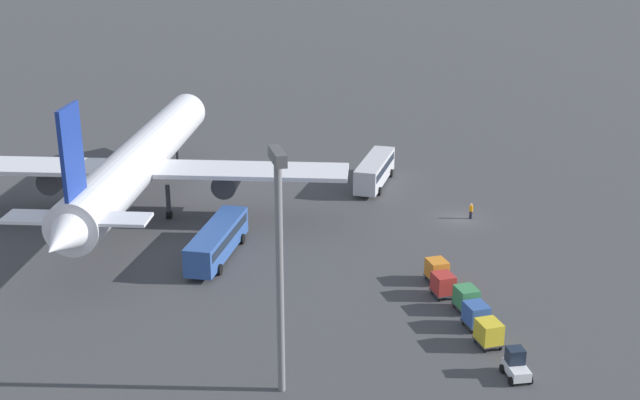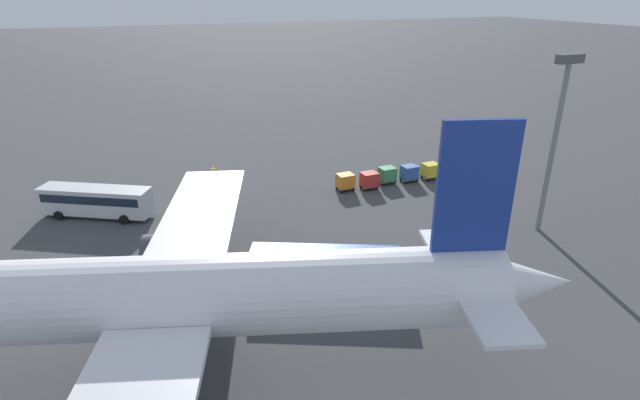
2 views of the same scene
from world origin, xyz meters
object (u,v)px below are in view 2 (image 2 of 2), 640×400
object	(u,v)px
cargo_cart_blue	(409,172)
shuttle_bus_far	(325,265)
cargo_cart_yellow	(430,170)
cargo_cart_green	(387,174)
cargo_cart_orange	(345,181)
airplane	(139,299)
shuttle_bus_near	(96,200)
baggage_tug	(459,168)
cargo_cart_red	(369,180)
worker_person	(214,173)

from	to	relation	value
cargo_cart_blue	shuttle_bus_far	bearing A→B (deg)	43.71
cargo_cart_yellow	cargo_cart_green	size ratio (longest dim) A/B	1.00
cargo_cart_orange	airplane	bearing A→B (deg)	45.38
airplane	cargo_cart_yellow	xyz separation A→B (m)	(-35.73, -23.98, -4.90)
cargo_cart_blue	cargo_cart_yellow	bearing A→B (deg)	174.60
cargo_cart_green	cargo_cart_yellow	bearing A→B (deg)	172.90
shuttle_bus_near	cargo_cart_blue	size ratio (longest dim) A/B	5.54
shuttle_bus_far	cargo_cart_green	world-z (taller)	shuttle_bus_far
baggage_tug	cargo_cart_red	xyz separation A→B (m)	(13.09, 0.14, 0.25)
shuttle_bus_far	cargo_cart_yellow	size ratio (longest dim) A/B	5.81
airplane	cargo_cart_orange	world-z (taller)	airplane
cargo_cart_yellow	cargo_cart_red	world-z (taller)	same
shuttle_bus_far	cargo_cart_red	distance (m)	21.87
worker_person	cargo_cart_orange	size ratio (longest dim) A/B	0.84
cargo_cart_green	cargo_cart_red	size ratio (longest dim) A/B	1.00
shuttle_bus_near	cargo_cart_orange	bearing A→B (deg)	-156.54
cargo_cart_yellow	cargo_cart_orange	bearing A→B (deg)	-2.32
cargo_cart_blue	cargo_cart_orange	distance (m)	8.71
cargo_cart_blue	cargo_cart_orange	world-z (taller)	same
worker_person	cargo_cart_yellow	distance (m)	27.41
shuttle_bus_far	baggage_tug	size ratio (longest dim) A/B	4.79
cargo_cart_blue	cargo_cart_green	size ratio (longest dim) A/B	1.00
baggage_tug	cargo_cart_yellow	size ratio (longest dim) A/B	1.21
shuttle_bus_far	cargo_cart_yellow	world-z (taller)	shuttle_bus_far
cargo_cart_green	airplane	bearing A→B (deg)	39.53
airplane	cargo_cart_blue	distance (m)	41.11
airplane	shuttle_bus_near	distance (m)	27.91
cargo_cart_green	cargo_cart_orange	world-z (taller)	same
baggage_tug	cargo_cart_red	world-z (taller)	baggage_tug
shuttle_bus_far	cargo_cart_orange	world-z (taller)	shuttle_bus_far
shuttle_bus_far	cargo_cart_green	size ratio (longest dim) A/B	5.81
cargo_cart_orange	worker_person	bearing A→B (deg)	-34.27
airplane	cargo_cart_red	size ratio (longest dim) A/B	24.36
shuttle_bus_near	cargo_cart_blue	distance (m)	36.30
cargo_cart_yellow	shuttle_bus_near	bearing A→B (deg)	-5.01
airplane	cargo_cart_yellow	world-z (taller)	airplane
cargo_cart_red	shuttle_bus_far	bearing A→B (deg)	53.52
baggage_tug	cargo_cart_blue	size ratio (longest dim) A/B	1.21
shuttle_bus_near	cargo_cart_green	world-z (taller)	shuttle_bus_near
worker_person	cargo_cart_yellow	size ratio (longest dim) A/B	0.84
worker_person	cargo_cart_blue	world-z (taller)	cargo_cart_blue
baggage_tug	shuttle_bus_far	bearing A→B (deg)	39.54
cargo_cart_blue	airplane	bearing A→B (deg)	36.45
airplane	baggage_tug	xyz separation A→B (m)	(-40.12, -24.00, -5.15)
shuttle_bus_far	baggage_tug	xyz separation A→B (m)	(-26.09, -17.72, -0.92)
baggage_tug	shuttle_bus_near	bearing A→B (deg)	0.88
worker_person	cargo_cart_orange	distance (m)	16.86
airplane	cargo_cart_red	distance (m)	36.39
airplane	cargo_cart_red	bearing A→B (deg)	-120.69
shuttle_bus_far	airplane	bearing A→B (deg)	48.87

